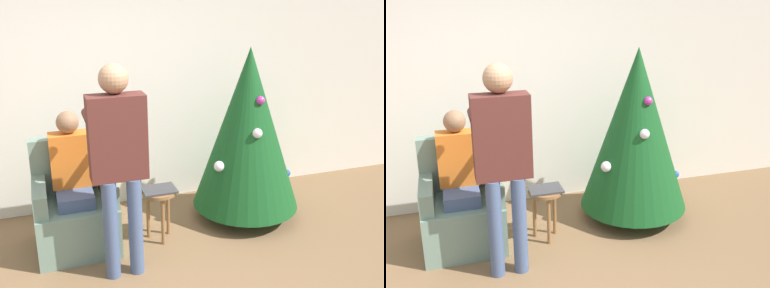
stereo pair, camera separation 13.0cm
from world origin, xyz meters
TOP-DOWN VIEW (x-y plane):
  - wall_back at (0.00, 2.23)m, footprint 8.00×0.06m
  - christmas_tree at (1.22, 1.45)m, footprint 1.10×1.10m
  - armchair at (-0.53, 1.44)m, footprint 0.72×0.72m
  - person_seated at (-0.53, 1.41)m, footprint 0.36×0.46m
  - person_standing at (-0.20, 0.86)m, footprint 0.46×0.57m
  - side_stool at (0.23, 1.27)m, footprint 0.33×0.33m
  - laptop at (0.23, 1.27)m, footprint 0.31×0.25m

SIDE VIEW (x-z plane):
  - armchair at x=-0.53m, z-range -0.15..0.85m
  - side_stool at x=0.23m, z-range 0.15..0.65m
  - laptop at x=0.23m, z-range 0.51..0.53m
  - person_seated at x=-0.53m, z-range 0.07..1.36m
  - christmas_tree at x=1.22m, z-range 0.07..1.86m
  - person_standing at x=-0.20m, z-range 0.19..1.96m
  - wall_back at x=0.00m, z-range 0.00..2.70m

